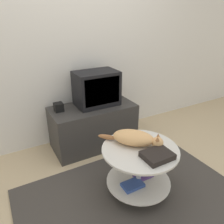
{
  "coord_description": "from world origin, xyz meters",
  "views": [
    {
      "loc": [
        -0.9,
        -1.25,
        1.57
      ],
      "look_at": [
        0.12,
        0.57,
        0.62
      ],
      "focal_mm": 35.0,
      "sensor_mm": 36.0,
      "label": 1
    }
  ],
  "objects": [
    {
      "name": "ground_plane",
      "position": [
        0.0,
        0.0,
        0.0
      ],
      "size": [
        12.0,
        12.0,
        0.0
      ],
      "primitive_type": "plane",
      "color": "tan"
    },
    {
      "name": "dvd_box",
      "position": [
        0.13,
        -0.16,
        0.52
      ],
      "size": [
        0.24,
        0.19,
        0.05
      ],
      "color": "black",
      "rests_on": "coffee_table"
    },
    {
      "name": "rug",
      "position": [
        0.0,
        0.0,
        0.01
      ],
      "size": [
        1.99,
        1.26,
        0.02
      ],
      "color": "#3D3833",
      "rests_on": "ground_plane"
    },
    {
      "name": "tv_stand",
      "position": [
        0.09,
        1.0,
        0.27
      ],
      "size": [
        1.03,
        0.51,
        0.54
      ],
      "color": "#33302D",
      "rests_on": "ground_plane"
    },
    {
      "name": "tv",
      "position": [
        0.16,
        1.03,
        0.74
      ],
      "size": [
        0.51,
        0.34,
        0.41
      ],
      "color": "black",
      "rests_on": "tv_stand"
    },
    {
      "name": "speaker",
      "position": [
        -0.31,
        1.06,
        0.59
      ],
      "size": [
        0.1,
        0.1,
        0.1
      ],
      "color": "black",
      "rests_on": "tv_stand"
    },
    {
      "name": "cat",
      "position": [
        0.09,
        0.1,
        0.56
      ],
      "size": [
        0.45,
        0.45,
        0.13
      ],
      "rotation": [
        0.0,
        0.0,
        -0.8
      ],
      "color": "tan",
      "rests_on": "coffee_table"
    },
    {
      "name": "wall_back",
      "position": [
        0.0,
        1.33,
        1.3
      ],
      "size": [
        8.0,
        0.05,
        2.6
      ],
      "color": "silver",
      "rests_on": "ground_plane"
    },
    {
      "name": "coffee_table",
      "position": [
        0.09,
        0.02,
        0.32
      ],
      "size": [
        0.67,
        0.67,
        0.48
      ],
      "color": "#B2B2B7",
      "rests_on": "rug"
    }
  ]
}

